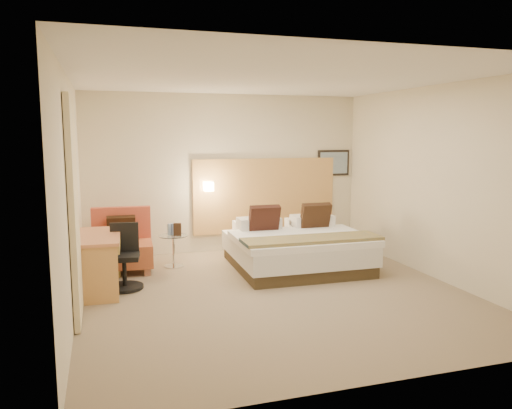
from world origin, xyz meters
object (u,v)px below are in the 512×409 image
object	(u,v)px
lounge_chair	(122,246)
desk_chair	(124,262)
desk	(101,247)
bed	(296,247)
side_table	(174,249)

from	to	relation	value
lounge_chair	desk_chair	bearing A→B (deg)	-90.28
lounge_chair	desk	world-z (taller)	lounge_chair
bed	desk_chair	xyz separation A→B (m)	(-2.55, -0.30, 0.04)
bed	side_table	xyz separation A→B (m)	(-1.78, 0.58, -0.04)
bed	side_table	world-z (taller)	bed
desk_chair	desk	bearing A→B (deg)	-178.45
lounge_chair	desk_chair	world-z (taller)	lounge_chair
bed	desk	bearing A→B (deg)	-173.71
side_table	desk	bearing A→B (deg)	-139.88
bed	desk_chair	bearing A→B (deg)	-173.17
bed	desk	xyz separation A→B (m)	(-2.84, -0.31, 0.27)
bed	side_table	bearing A→B (deg)	161.92
bed	lounge_chair	distance (m)	2.61
bed	lounge_chair	size ratio (longest dim) A/B	2.16
desk_chair	bed	bearing A→B (deg)	6.83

